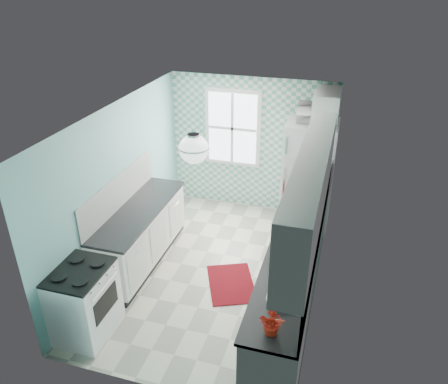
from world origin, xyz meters
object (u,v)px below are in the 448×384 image
(fruit_bowl, at_px, (280,299))
(microwave, at_px, (314,113))
(fridge, at_px, (308,175))
(potted_plant, at_px, (273,322))
(sink, at_px, (303,216))
(ceiling_light, at_px, (194,149))
(stove, at_px, (84,301))

(fruit_bowl, relative_size, microwave, 0.55)
(fridge, relative_size, potted_plant, 6.78)
(fruit_bowl, relative_size, potted_plant, 1.05)
(fridge, distance_m, sink, 1.36)
(sink, height_order, potted_plant, sink)
(microwave, bearing_deg, fridge, 51.70)
(ceiling_light, relative_size, fridge, 0.18)
(stove, bearing_deg, sink, 38.01)
(potted_plant, relative_size, microwave, 0.53)
(ceiling_light, xyz_separation_m, microwave, (1.11, 2.59, -0.25))
(stove, distance_m, sink, 3.21)
(fridge, bearing_deg, stove, -122.21)
(fridge, relative_size, microwave, 3.60)
(fruit_bowl, distance_m, microwave, 3.46)
(stove, xyz_separation_m, potted_plant, (2.40, -0.31, 0.59))
(ceiling_light, distance_m, microwave, 2.83)
(fridge, bearing_deg, sink, -84.34)
(fridge, height_order, microwave, microwave)
(sink, xyz_separation_m, fruit_bowl, (-0.00, -1.92, 0.04))
(microwave, bearing_deg, fruit_bowl, 89.96)
(stove, relative_size, microwave, 1.75)
(sink, height_order, fruit_bowl, sink)
(sink, distance_m, microwave, 1.77)
(stove, distance_m, potted_plant, 2.49)
(fridge, height_order, potted_plant, fridge)
(potted_plant, bearing_deg, fruit_bowl, 90.00)
(ceiling_light, xyz_separation_m, potted_plant, (1.20, -1.16, -1.24))
(fridge, distance_m, microwave, 1.11)
(stove, distance_m, fruit_bowl, 2.45)
(sink, bearing_deg, fridge, 91.23)
(fruit_bowl, bearing_deg, ceiling_light, 150.27)
(stove, height_order, potted_plant, potted_plant)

